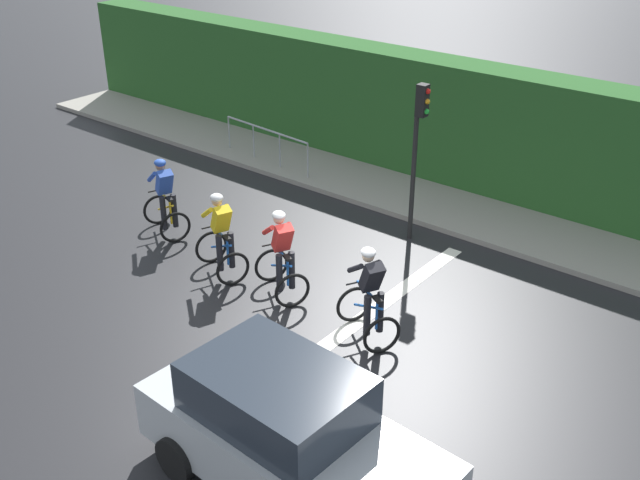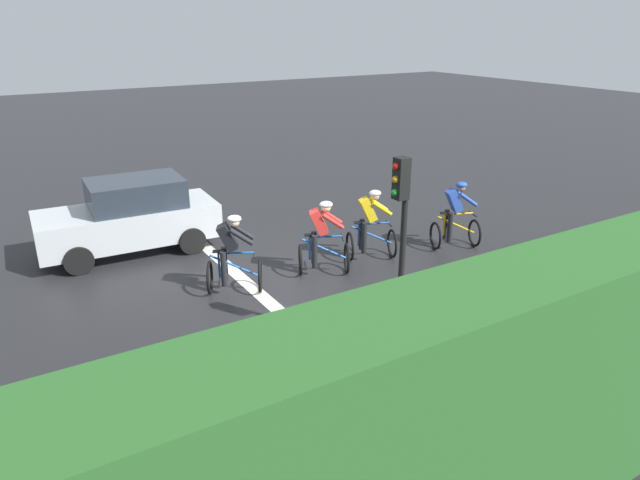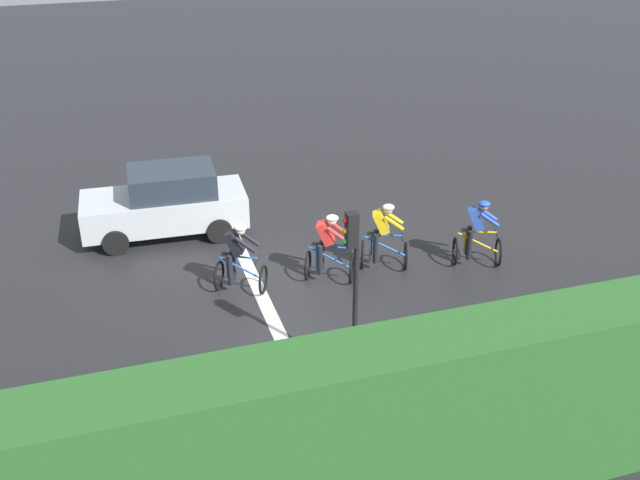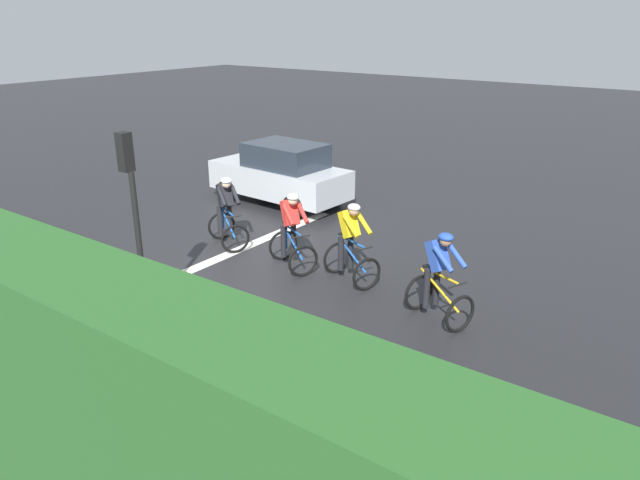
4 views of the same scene
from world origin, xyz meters
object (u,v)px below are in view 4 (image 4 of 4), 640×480
at_px(cyclist_fourth, 227,213).
at_px(car_silver, 281,174).
at_px(cyclist_mid, 292,232).
at_px(cyclist_second, 351,244).
at_px(traffic_light_near_crossing, 132,199).
at_px(pedestrian_railing_kerbside, 353,423).
at_px(cyclist_lead, 439,278).

distance_m(cyclist_fourth, car_silver, 3.56).
xyz_separation_m(cyclist_mid, car_silver, (-3.51, -3.19, 0.08)).
distance_m(cyclist_second, cyclist_fourth, 3.43).
relative_size(cyclist_mid, car_silver, 0.40).
xyz_separation_m(cyclist_fourth, traffic_light_near_crossing, (3.54, 1.39, 1.43)).
bearing_deg(traffic_light_near_crossing, cyclist_second, 150.03).
distance_m(cyclist_mid, traffic_light_near_crossing, 3.75).
height_order(cyclist_second, pedestrian_railing_kerbside, cyclist_second).
bearing_deg(pedestrian_railing_kerbside, traffic_light_near_crossing, -102.39).
height_order(car_silver, traffic_light_near_crossing, traffic_light_near_crossing).
xyz_separation_m(cyclist_lead, traffic_light_near_crossing, (3.05, -4.22, 1.43)).
bearing_deg(car_silver, pedestrian_railing_kerbside, 43.74).
bearing_deg(traffic_light_near_crossing, car_silver, -159.84).
height_order(cyclist_second, cyclist_fourth, same).
distance_m(cyclist_lead, cyclist_second, 2.23).
xyz_separation_m(cyclist_lead, cyclist_mid, (-0.35, -3.57, 0.00)).
relative_size(cyclist_mid, pedestrian_railing_kerbside, 0.55).
relative_size(cyclist_second, pedestrian_railing_kerbside, 0.55).
bearing_deg(cyclist_fourth, pedestrian_railing_kerbside, 54.47).
xyz_separation_m(cyclist_mid, pedestrian_railing_kerbside, (4.54, 4.51, -0.03)).
bearing_deg(traffic_light_near_crossing, cyclist_fourth, -158.64).
bearing_deg(traffic_light_near_crossing, pedestrian_railing_kerbside, 77.61).
bearing_deg(cyclist_mid, car_silver, -137.75).
xyz_separation_m(car_silver, traffic_light_near_crossing, (6.91, 2.54, 1.35)).
distance_m(cyclist_lead, pedestrian_railing_kerbside, 4.29).
distance_m(cyclist_fourth, pedestrian_railing_kerbside, 8.05).
bearing_deg(cyclist_mid, traffic_light_near_crossing, -10.85).
bearing_deg(cyclist_fourth, cyclist_lead, 85.01).
height_order(cyclist_mid, cyclist_fourth, same).
xyz_separation_m(traffic_light_near_crossing, pedestrian_railing_kerbside, (1.13, 5.17, -1.45)).
xyz_separation_m(cyclist_lead, pedestrian_railing_kerbside, (4.19, 0.95, -0.03)).
bearing_deg(car_silver, cyclist_fourth, 18.88).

